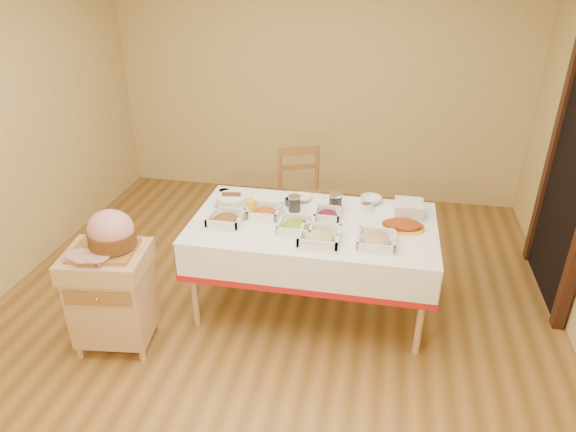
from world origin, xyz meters
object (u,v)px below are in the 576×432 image
Objects in this scene: dining_table at (313,241)px; preserve_jar_left at (294,204)px; butcher_cart at (112,293)px; brass_platter at (403,226)px; bread_basket at (232,201)px; mustard_bottle at (251,208)px; ham_on_board at (110,234)px; dining_chair at (302,197)px; plate_stack at (409,208)px; preserve_jar_right at (335,202)px.

preserve_jar_left reaches higher than dining_table.
brass_platter is at bearing 20.82° from butcher_cart.
dining_table is 7.42× the size of bread_basket.
bread_basket is (-0.67, 0.14, 0.21)m from dining_table.
butcher_cart is 4.31× the size of mustard_bottle.
mustard_bottle is 0.58× the size of brass_platter.
brass_platter is (1.92, 0.71, -0.11)m from ham_on_board.
mustard_bottle reaches higher than butcher_cart.
preserve_jar_left is 0.51× the size of bread_basket.
dining_chair is 7.53× the size of preserve_jar_left.
butcher_cart is 0.46m from ham_on_board.
ham_on_board reaches higher than plate_stack.
dining_table is at bearing -75.62° from dining_chair.
preserve_jar_left reaches higher than butcher_cart.
ham_on_board is at bearing -142.39° from preserve_jar_left.
preserve_jar_right is 0.82m from bread_basket.
plate_stack is (0.87, 0.11, -0.00)m from preserve_jar_left.
ham_on_board is at bearing 38.06° from butcher_cart.
dining_chair is 0.91m from preserve_jar_right.
plate_stack is 0.24m from brass_platter.
dining_table is at bearing -11.77° from bread_basket.
mustard_bottle is at bearing -37.91° from bread_basket.
plate_stack is (0.95, -0.73, 0.32)m from dining_chair.
butcher_cart is 1.74× the size of ham_on_board.
bread_basket is (0.63, 0.86, 0.37)m from butcher_cart.
ham_on_board is 1.80× the size of bread_basket.
ham_on_board is 1.03m from mustard_bottle.
plate_stack is (1.17, 0.28, -0.03)m from mustard_bottle.
bread_basket is (0.59, 0.82, -0.09)m from ham_on_board.
mustard_bottle is at bearing -166.31° from plate_stack.
dining_chair is 2.00m from ham_on_board.
brass_platter is at bearing 2.37° from dining_table.
preserve_jar_left is 0.50m from bread_basket.
preserve_jar_right is at bearing -178.00° from plate_stack.
dining_chair is 2.15× the size of ham_on_board.
butcher_cart is 6.10× the size of preserve_jar_left.
preserve_jar_left is 0.94× the size of preserve_jar_right.
preserve_jar_right is (0.14, 0.25, 0.22)m from dining_table.
ham_on_board is at bearing -146.32° from preserve_jar_right.
dining_table is 0.68m from brass_platter.
preserve_jar_right is at bearing 23.58° from mustard_bottle.
preserve_jar_right is 0.56m from plate_stack.
dining_chair reaches higher than brass_platter.
plate_stack is at bearing 13.69° from mustard_bottle.
butcher_cart is 5.71× the size of preserve_jar_right.
brass_platter is at bearing -4.87° from bread_basket.
preserve_jar_left reaches higher than plate_stack.
mustard_bottle is at bearing -101.99° from dining_chair.
bread_basket is (-0.20, 0.16, -0.03)m from mustard_bottle.
brass_platter is (0.83, -0.13, -0.04)m from preserve_jar_left.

